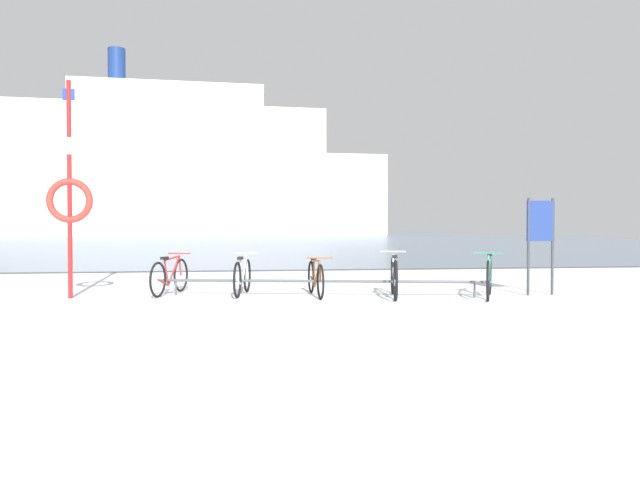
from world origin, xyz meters
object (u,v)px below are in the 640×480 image
Objects in this scene: rescue_post at (70,196)px; bicycle_0 at (170,276)px; ferry_ship at (177,174)px; info_sign at (541,230)px; bicycle_1 at (243,276)px; bicycle_4 at (489,277)px; bicycle_3 at (394,277)px; bicycle_2 at (316,278)px.

bicycle_0 is at bearing 11.90° from rescue_post.
bicycle_0 is 75.21m from ferry_ship.
bicycle_0 is at bearing 171.29° from info_sign.
bicycle_4 is (4.34, -1.09, 0.03)m from bicycle_1.
rescue_post is 75.28m from ferry_ship.
bicycle_1 is at bearing -83.84° from ferry_ship.
info_sign is (2.80, 0.02, 0.84)m from bicycle_3.
bicycle_3 is 1.68m from bicycle_4.
bicycle_4 is (5.69, -1.37, 0.03)m from bicycle_0.
info_sign is at bearing -7.91° from bicycle_1.
bicycle_1 is at bearing -11.94° from bicycle_0.
bicycle_4 is at bearing -13.09° from bicycle_2.
bicycle_1 reaches higher than bicycle_0.
bicycle_4 is at bearing -10.40° from bicycle_3.
bicycle_3 is (4.03, -1.07, 0.02)m from bicycle_0.
bicycle_3 is (2.69, -0.78, 0.02)m from bicycle_1.
info_sign is 0.47× the size of rescue_post.
bicycle_1 is at bearing 1.35° from rescue_post.
info_sign is at bearing -5.18° from bicycle_2.
rescue_post is (-4.36, 0.31, 1.48)m from bicycle_2.
bicycle_2 is at bearing -82.88° from ferry_ship.
ferry_ship is (-6.72, 74.46, 8.19)m from bicycle_0.
bicycle_3 is at bearing 169.60° from bicycle_4.
bicycle_1 is 5.61m from info_sign.
ferry_ship is at bearing 100.18° from info_sign.
info_sign is (4.17, -0.38, 0.87)m from bicycle_2.
bicycle_0 is at bearing -84.84° from ferry_ship.
bicycle_4 reaches higher than bicycle_1.
rescue_post is at bearing -178.65° from bicycle_1.
bicycle_4 is 1.45m from info_sign.
rescue_post is (-5.72, 0.71, 1.45)m from bicycle_3.
bicycle_1 is (1.35, -0.28, 0.00)m from bicycle_0.
bicycle_2 is 0.03× the size of ferry_ship.
bicycle_3 is 0.03× the size of ferry_ship.
info_sign is (1.14, 0.33, 0.83)m from bicycle_4.
bicycle_3 is 76.72m from ferry_ship.
bicycle_2 is (2.66, -0.67, -0.01)m from bicycle_0.
bicycle_0 is 1.38m from bicycle_1.
bicycle_1 is at bearing 163.74° from bicycle_3.
bicycle_0 is 0.89× the size of info_sign.
bicycle_2 is 1.00× the size of bicycle_3.
rescue_post reaches higher than bicycle_4.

